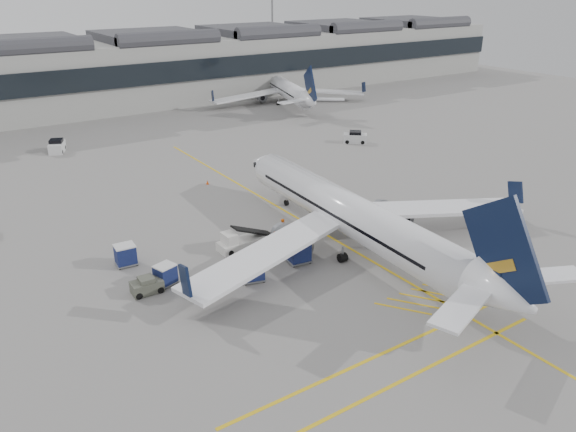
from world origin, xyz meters
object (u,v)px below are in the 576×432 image
airliner_main (354,217)px  baggage_cart_a (253,269)px  ramp_agent_b (276,242)px  belt_loader (241,241)px  ramp_agent_a (283,228)px  pushback_tug (147,286)px

airliner_main → baggage_cart_a: size_ratio=17.66×
airliner_main → ramp_agent_b: (-5.97, 2.86, -1.88)m
belt_loader → ramp_agent_b: belt_loader is taller
ramp_agent_b → ramp_agent_a: bearing=-162.6°
belt_loader → ramp_agent_a: 4.22m
belt_loader → ramp_agent_a: size_ratio=2.88×
baggage_cart_a → pushback_tug: (-7.32, 2.74, -0.42)m
pushback_tug → baggage_cart_a: bearing=-18.6°
ramp_agent_a → ramp_agent_b: ramp_agent_b is taller
ramp_agent_a → pushback_tug: (-13.49, -2.46, -0.33)m
pushback_tug → belt_loader: bearing=17.8°
ramp_agent_a → ramp_agent_b: 3.06m
airliner_main → baggage_cart_a: bearing=-175.9°
belt_loader → airliner_main: bearing=-34.8°
belt_loader → ramp_agent_a: (4.20, -0.18, 0.28)m
airliner_main → ramp_agent_a: bearing=130.2°
baggage_cart_a → ramp_agent_b: 5.03m
airliner_main → belt_loader: (-8.01, 5.20, -2.23)m
airliner_main → pushback_tug: (-17.30, 2.56, -2.28)m
airliner_main → pushback_tug: size_ratio=16.04×
ramp_agent_b → pushback_tug: size_ratio=0.85×
ramp_agent_b → pushback_tug: (-11.32, -0.30, -0.41)m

